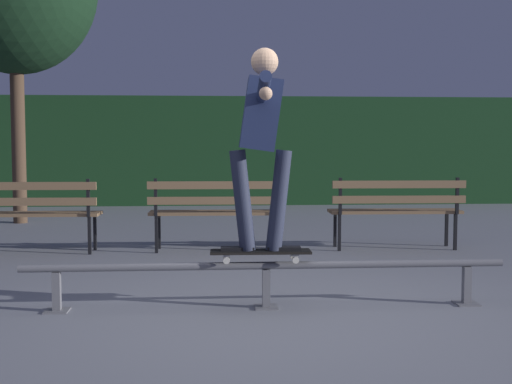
{
  "coord_description": "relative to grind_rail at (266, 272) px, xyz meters",
  "views": [
    {
      "loc": [
        -0.45,
        -4.86,
        1.27
      ],
      "look_at": [
        -0.02,
        1.04,
        0.85
      ],
      "focal_mm": 46.69,
      "sensor_mm": 36.0,
      "label": 1
    }
  ],
  "objects": [
    {
      "name": "ground_plane",
      "position": [
        0.0,
        -0.24,
        -0.28
      ],
      "size": [
        90.0,
        90.0,
        0.0
      ],
      "primitive_type": "plane",
      "color": "slate"
    },
    {
      "name": "skateboarder",
      "position": [
        -0.04,
        -0.0,
        1.09
      ],
      "size": [
        0.62,
        1.41,
        1.56
      ],
      "color": "black",
      "rests_on": "skateboard"
    },
    {
      "name": "hedge_backdrop",
      "position": [
        0.0,
        9.33,
        0.86
      ],
      "size": [
        24.0,
        1.2,
        2.27
      ],
      "primitive_type": "cube",
      "color": "#193D1E",
      "rests_on": "ground"
    },
    {
      "name": "skateboard",
      "position": [
        -0.04,
        0.0,
        0.16
      ],
      "size": [
        0.79,
        0.22,
        0.09
      ],
      "color": "black",
      "rests_on": "grind_rail"
    },
    {
      "name": "park_bench_right_center",
      "position": [
        1.82,
        2.77,
        0.26
      ],
      "size": [
        1.61,
        0.46,
        0.88
      ],
      "color": "black",
      "rests_on": "ground"
    },
    {
      "name": "park_bench_left_center",
      "position": [
        -0.35,
        2.77,
        0.26
      ],
      "size": [
        1.61,
        0.46,
        0.88
      ],
      "color": "black",
      "rests_on": "ground"
    },
    {
      "name": "grind_rail",
      "position": [
        0.0,
        0.0,
        0.0
      ],
      "size": [
        3.78,
        0.18,
        0.36
      ],
      "color": "slate",
      "rests_on": "ground"
    },
    {
      "name": "park_bench_leftmost",
      "position": [
        -2.52,
        2.77,
        0.26
      ],
      "size": [
        1.61,
        0.46,
        0.88
      ],
      "color": "black",
      "rests_on": "ground"
    }
  ]
}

